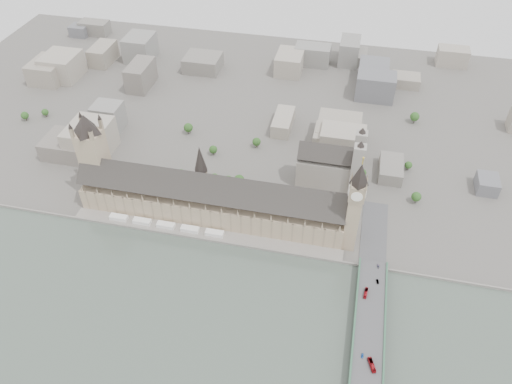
% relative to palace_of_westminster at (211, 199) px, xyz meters
% --- Properties ---
extents(ground, '(900.00, 900.00, 0.00)m').
position_rel_palace_of_westminster_xyz_m(ground, '(0.00, -19.70, -22.71)').
color(ground, '#595651').
rests_on(ground, ground).
extents(river_thames, '(600.00, 600.00, 0.00)m').
position_rel_palace_of_westminster_xyz_m(river_thames, '(0.00, -184.70, -22.71)').
color(river_thames, '#404C44').
rests_on(river_thames, ground).
extents(embankment_wall, '(600.00, 1.50, 3.00)m').
position_rel_palace_of_westminster_xyz_m(embankment_wall, '(0.00, -34.70, -21.21)').
color(embankment_wall, gray).
rests_on(embankment_wall, ground).
extents(river_terrace, '(270.00, 15.00, 2.00)m').
position_rel_palace_of_westminster_xyz_m(river_terrace, '(0.00, -27.20, -21.71)').
color(river_terrace, gray).
rests_on(river_terrace, ground).
extents(terrace_tents, '(118.00, 7.00, 4.00)m').
position_rel_palace_of_westminster_xyz_m(terrace_tents, '(-40.00, -26.70, -18.71)').
color(terrace_tents, white).
rests_on(terrace_tents, river_terrace).
extents(palace_of_westminster, '(265.00, 40.73, 55.44)m').
position_rel_palace_of_westminster_xyz_m(palace_of_westminster, '(0.00, 0.00, 0.00)').
color(palace_of_westminster, '#9D866B').
rests_on(palace_of_westminster, ground).
extents(elizabeth_tower, '(17.00, 17.00, 107.50)m').
position_rel_palace_of_westminster_xyz_m(elizabeth_tower, '(138.00, -11.70, 35.38)').
color(elizabeth_tower, '#9D866B').
rests_on(elizabeth_tower, ground).
extents(victoria_tower, '(30.00, 30.00, 100.00)m').
position_rel_palace_of_westminster_xyz_m(victoria_tower, '(-122.00, 6.30, 32.50)').
color(victoria_tower, '#9D866B').
rests_on(victoria_tower, ground).
extents(central_tower, '(13.00, 13.00, 48.00)m').
position_rel_palace_of_westminster_xyz_m(central_tower, '(-10.00, 6.30, 35.21)').
color(central_tower, '#83715A').
rests_on(central_tower, ground).
extents(westminster_bridge, '(25.00, 325.00, 10.25)m').
position_rel_palace_of_westminster_xyz_m(westminster_bridge, '(162.00, -107.20, -17.58)').
color(westminster_bridge, '#474749').
rests_on(westminster_bridge, ground).
extents(bridge_parapets, '(25.00, 235.00, 1.15)m').
position_rel_palace_of_westminster_xyz_m(bridge_parapets, '(162.00, -151.70, -11.88)').
color(bridge_parapets, '#376449').
rests_on(bridge_parapets, westminster_bridge).
extents(westminster_abbey, '(68.00, 36.00, 64.00)m').
position_rel_palace_of_westminster_xyz_m(westminster_abbey, '(110.92, 75.30, 2.38)').
color(westminster_abbey, gray).
rests_on(westminster_abbey, ground).
extents(city_skyline_inland, '(720.00, 360.00, 38.00)m').
position_rel_palace_of_westminster_xyz_m(city_skyline_inland, '(0.00, 225.30, -3.71)').
color(city_skyline_inland, gray).
rests_on(city_skyline_inland, ground).
extents(park_trees, '(110.00, 30.00, 15.00)m').
position_rel_palace_of_westminster_xyz_m(park_trees, '(-10.00, 40.30, -15.21)').
color(park_trees, '#26491A').
rests_on(park_trees, ground).
extents(red_bus_north, '(3.79, 11.29, 3.09)m').
position_rel_palace_of_westminster_xyz_m(red_bus_north, '(156.96, -73.04, -10.91)').
color(red_bus_north, '#AD131D').
rests_on(red_bus_north, westminster_bridge).
extents(red_bus_south, '(7.09, 12.60, 3.45)m').
position_rel_palace_of_westminster_xyz_m(red_bus_south, '(165.09, -138.86, -10.73)').
color(red_bus_south, '#AF151D').
rests_on(red_bus_south, westminster_bridge).
extents(car_blue, '(1.86, 4.14, 1.38)m').
position_rel_palace_of_westminster_xyz_m(car_blue, '(157.87, -132.13, -11.77)').
color(car_blue, blue).
rests_on(car_blue, westminster_bridge).
extents(car_silver, '(2.62, 4.90, 1.53)m').
position_rel_palace_of_westminster_xyz_m(car_silver, '(166.36, -57.94, -11.69)').
color(car_silver, gray).
rests_on(car_silver, westminster_bridge).
extents(car_approach, '(2.20, 4.57, 1.28)m').
position_rel_palace_of_westminster_xyz_m(car_approach, '(166.26, -40.42, -11.81)').
color(car_approach, gray).
rests_on(car_approach, westminster_bridge).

